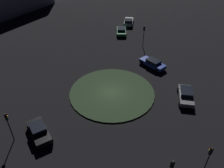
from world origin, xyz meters
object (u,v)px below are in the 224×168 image
object	(u,v)px
car_grey	(186,95)
car_black	(39,131)
car_green	(121,31)
car_silver	(129,22)
traffic_light_southeast	(8,122)
traffic_light_northeast_near	(209,155)
traffic_light_northeast	(171,168)
car_blue	(153,63)
traffic_light_west	(144,32)

from	to	relation	value
car_grey	car_black	world-z (taller)	car_black
car_black	car_green	bearing A→B (deg)	-51.70
car_silver	traffic_light_southeast	world-z (taller)	traffic_light_southeast
car_grey	traffic_light_northeast_near	distance (m)	11.57
car_black	traffic_light_northeast	distance (m)	15.13
car_black	traffic_light_northeast_near	xyz separation A→B (m)	(1.72, 18.14, 1.89)
traffic_light_southeast	car_blue	bearing A→B (deg)	3.47
car_black	traffic_light_west	size ratio (longest dim) A/B	1.05
traffic_light_southeast	traffic_light_northeast	bearing A→B (deg)	-55.78
car_green	traffic_light_northeast_near	world-z (taller)	traffic_light_northeast_near
car_black	car_blue	distance (m)	21.43
car_blue	traffic_light_west	xyz separation A→B (m)	(-7.23, -2.04, 2.23)
car_black	traffic_light_west	xyz separation A→B (m)	(-24.58, 10.55, 2.19)
car_grey	car_green	size ratio (longest dim) A/B	1.00
car_grey	car_blue	world-z (taller)	car_grey
car_blue	traffic_light_northeast	world-z (taller)	traffic_light_northeast
car_grey	traffic_light_northeast	size ratio (longest dim) A/B	1.20
car_blue	traffic_light_southeast	distance (m)	23.98
traffic_light_northeast	traffic_light_southeast	world-z (taller)	traffic_light_southeast
traffic_light_northeast	traffic_light_west	distance (m)	28.59
car_silver	traffic_light_northeast	size ratio (longest dim) A/B	1.11
car_green	traffic_light_southeast	bearing A→B (deg)	-23.99
traffic_light_northeast	traffic_light_southeast	bearing A→B (deg)	51.09
car_grey	traffic_light_northeast	xyz separation A→B (m)	(13.39, -2.80, 1.91)
traffic_light_northeast	car_blue	bearing A→B (deg)	-24.75
traffic_light_southeast	traffic_light_west	bearing A→B (deg)	15.84
car_grey	traffic_light_northeast	bearing A→B (deg)	-11.90
car_grey	car_silver	size ratio (longest dim) A/B	1.08
car_black	traffic_light_southeast	size ratio (longest dim) A/B	1.07
traffic_light_west	traffic_light_southeast	bearing A→B (deg)	-14.24
car_silver	traffic_light_southeast	size ratio (longest dim) A/B	1.00
car_grey	car_black	size ratio (longest dim) A/B	1.01
car_blue	car_silver	bearing A→B (deg)	147.58
car_black	traffic_light_northeast	xyz separation A→B (m)	(3.73, 14.54, 1.88)
car_blue	traffic_light_southeast	bearing A→B (deg)	-90.63
car_blue	car_grey	bearing A→B (deg)	-19.30
car_green	car_blue	size ratio (longest dim) A/B	0.96
traffic_light_west	car_silver	bearing A→B (deg)	-146.46
car_black	traffic_light_northeast_near	distance (m)	18.32
car_black	car_silver	xyz separation A→B (m)	(-34.90, 6.68, 0.00)
traffic_light_southeast	traffic_light_west	distance (m)	28.82
car_grey	car_black	bearing A→B (deg)	-60.97
car_grey	traffic_light_west	bearing A→B (deg)	-155.62
traffic_light_northeast	traffic_light_west	world-z (taller)	traffic_light_west
car_grey	traffic_light_northeast	world-z (taller)	traffic_light_northeast
car_silver	traffic_light_southeast	xyz separation A→B (m)	(35.95, -9.32, 2.14)
car_blue	traffic_light_west	world-z (taller)	traffic_light_west
traffic_light_northeast_near	car_silver	bearing A→B (deg)	-27.94
car_grey	traffic_light_southeast	distance (m)	22.77
car_silver	traffic_light_northeast_near	size ratio (longest dim) A/B	1.10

